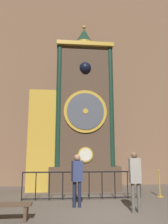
{
  "coord_description": "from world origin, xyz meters",
  "views": [
    {
      "loc": [
        -1.47,
        -6.54,
        1.8
      ],
      "look_at": [
        -0.42,
        4.56,
        3.85
      ],
      "focal_mm": 35.0,
      "sensor_mm": 36.0,
      "label": 1
    }
  ],
  "objects_px": {
    "stanchion_post": "(160,188)",
    "clock_tower": "(77,118)",
    "visitor_bench": "(4,209)",
    "visitor_near": "(77,175)",
    "visitor_far": "(135,176)"
  },
  "relations": [
    {
      "from": "stanchion_post",
      "to": "visitor_far",
      "type": "bearing_deg",
      "value": -128.22
    },
    {
      "from": "visitor_far",
      "to": "visitor_bench",
      "type": "xyz_separation_m",
      "value": [
        -3.77,
        -0.46,
        -0.76
      ]
    },
    {
      "from": "stanchion_post",
      "to": "clock_tower",
      "type": "bearing_deg",
      "value": 148.25
    },
    {
      "from": "visitor_near",
      "to": "stanchion_post",
      "type": "distance_m",
      "value": 3.81
    },
    {
      "from": "clock_tower",
      "to": "visitor_far",
      "type": "distance_m",
      "value": 5.16
    },
    {
      "from": "visitor_near",
      "to": "visitor_bench",
      "type": "relative_size",
      "value": 1.21
    },
    {
      "from": "clock_tower",
      "to": "visitor_bench",
      "type": "height_order",
      "value": "clock_tower"
    },
    {
      "from": "visitor_near",
      "to": "visitor_far",
      "type": "distance_m",
      "value": 1.94
    },
    {
      "from": "clock_tower",
      "to": "stanchion_post",
      "type": "height_order",
      "value": "clock_tower"
    },
    {
      "from": "visitor_far",
      "to": "clock_tower",
      "type": "bearing_deg",
      "value": 111.06
    },
    {
      "from": "clock_tower",
      "to": "visitor_far",
      "type": "xyz_separation_m",
      "value": [
        1.57,
        -4.25,
        -2.47
      ]
    },
    {
      "from": "clock_tower",
      "to": "visitor_near",
      "type": "height_order",
      "value": "clock_tower"
    },
    {
      "from": "clock_tower",
      "to": "visitor_bench",
      "type": "bearing_deg",
      "value": -114.96
    },
    {
      "from": "visitor_far",
      "to": "visitor_bench",
      "type": "bearing_deg",
      "value": -172.29
    },
    {
      "from": "visitor_near",
      "to": "visitor_bench",
      "type": "height_order",
      "value": "visitor_near"
    }
  ]
}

